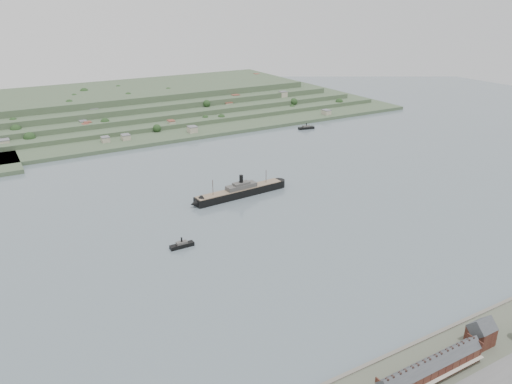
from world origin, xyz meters
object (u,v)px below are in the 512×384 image
terrace_row (431,368)px  steamship (237,192)px  gabled_building (481,332)px  tugboat (182,245)px

terrace_row → steamship: size_ratio=0.62×
terrace_row → gabled_building: bearing=6.1°
gabled_building → tugboat: 181.73m
steamship → tugboat: (-72.46, -58.78, -2.21)m
steamship → terrace_row: bearing=-97.0°
terrace_row → tugboat: (-44.73, 165.96, -5.08)m
gabled_building → tugboat: (-82.23, 161.94, -6.43)m
gabled_building → tugboat: bearing=116.9°
terrace_row → gabled_building: gabled_building is taller
gabled_building → steamship: steamship is taller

